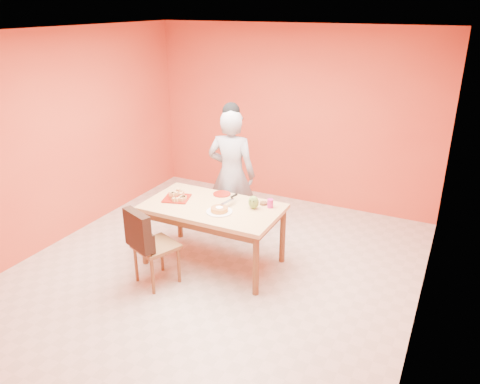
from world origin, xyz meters
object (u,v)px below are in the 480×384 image
at_px(red_dinner_plate, 222,194).
at_px(egg_ornament, 254,202).
at_px(dining_table, 213,213).
at_px(person, 232,175).
at_px(sponge_cake, 219,209).
at_px(magenta_glass, 270,203).
at_px(dining_chair, 155,245).
at_px(checker_tin, 264,203).
at_px(pastry_platter, 177,198).

xyz_separation_m(red_dinner_plate, egg_ornament, (0.53, -0.21, 0.07)).
bearing_deg(dining_table, person, 100.53).
relative_size(sponge_cake, magenta_glass, 1.96).
height_order(person, red_dinner_plate, person).
relative_size(dining_table, dining_chair, 1.71).
relative_size(egg_ornament, checker_tin, 1.74).
bearing_deg(red_dinner_plate, pastry_platter, -138.88).
xyz_separation_m(red_dinner_plate, magenta_glass, (0.69, -0.10, 0.04)).
xyz_separation_m(dining_chair, magenta_glass, (0.99, 0.93, 0.33)).
bearing_deg(dining_table, red_dinner_plate, 100.64).
bearing_deg(checker_tin, sponge_cake, -130.66).
distance_m(dining_chair, checker_tin, 1.34).
bearing_deg(dining_table, magenta_glass, 22.14).
relative_size(person, pastry_platter, 5.85).
distance_m(sponge_cake, magenta_glass, 0.60).
height_order(magenta_glass, checker_tin, magenta_glass).
height_order(dining_table, sponge_cake, sponge_cake).
height_order(pastry_platter, checker_tin, checker_tin).
bearing_deg(dining_chair, red_dinner_plate, 95.32).
bearing_deg(dining_table, sponge_cake, -38.32).
height_order(dining_chair, sponge_cake, dining_chair).
distance_m(dining_table, pastry_platter, 0.50).
relative_size(dining_chair, checker_tin, 10.36).
height_order(person, sponge_cake, person).
xyz_separation_m(person, red_dinner_plate, (0.08, -0.41, -0.11)).
height_order(egg_ornament, checker_tin, egg_ornament).
distance_m(sponge_cake, checker_tin, 0.56).
xyz_separation_m(pastry_platter, egg_ornament, (0.95, 0.15, 0.07)).
bearing_deg(dining_table, dining_chair, -118.23).
bearing_deg(red_dinner_plate, person, 100.44).
xyz_separation_m(pastry_platter, checker_tin, (1.01, 0.31, 0.00)).
bearing_deg(person, pastry_platter, 56.79).
bearing_deg(sponge_cake, egg_ornament, 40.70).
distance_m(magenta_glass, checker_tin, 0.12).
xyz_separation_m(pastry_platter, magenta_glass, (1.11, 0.27, 0.04)).
relative_size(egg_ornament, magenta_glass, 1.56).
distance_m(person, magenta_glass, 0.92).
bearing_deg(person, egg_ornament, 124.62).
xyz_separation_m(red_dinner_plate, checker_tin, (0.59, -0.05, 0.01)).
height_order(person, egg_ornament, person).
relative_size(red_dinner_plate, sponge_cake, 1.11).
bearing_deg(pastry_platter, dining_table, 2.10).
relative_size(dining_chair, person, 0.54).
distance_m(dining_table, checker_tin, 0.61).
height_order(dining_table, magenta_glass, magenta_glass).
height_order(dining_table, egg_ornament, egg_ornament).
bearing_deg(dining_table, egg_ornament, 16.42).
bearing_deg(dining_chair, checker_tin, 69.13).
relative_size(pastry_platter, checker_tin, 3.31).
bearing_deg(egg_ornament, dining_chair, -150.08).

